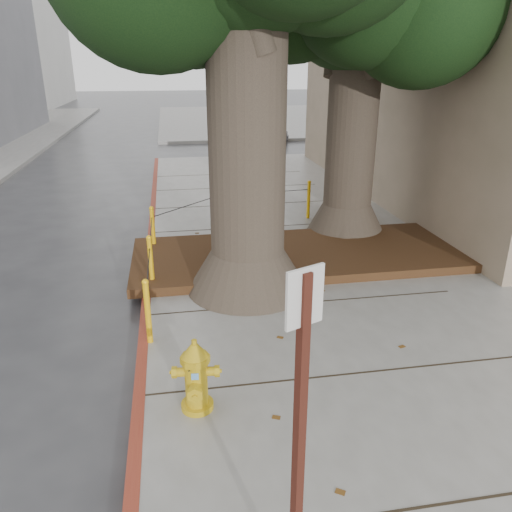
{
  "coord_description": "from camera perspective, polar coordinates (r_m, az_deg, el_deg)",
  "views": [
    {
      "loc": [
        -1.48,
        -4.94,
        3.75
      ],
      "look_at": [
        -0.32,
        1.76,
        1.1
      ],
      "focal_mm": 35.0,
      "sensor_mm": 36.0,
      "label": 1
    }
  ],
  "objects": [
    {
      "name": "sidewalk_far",
      "position": [
        35.92,
        2.35,
        15.41
      ],
      "size": [
        16.0,
        20.0,
        0.15
      ],
      "primitive_type": "cube",
      "color": "slate",
      "rests_on": "ground"
    },
    {
      "name": "bollard_ring",
      "position": [
        9.83,
        -5.74,
        2.89
      ],
      "size": [
        3.79,
        5.39,
        0.95
      ],
      "color": "#FAB40D",
      "rests_on": "sidewalk_main"
    },
    {
      "name": "car_red",
      "position": [
        27.24,
        15.21,
        13.96
      ],
      "size": [
        3.85,
        1.79,
        1.22
      ],
      "primitive_type": "imported",
      "rotation": [
        0.0,
        0.0,
        1.43
      ],
      "color": "#98240D",
      "rests_on": "ground"
    },
    {
      "name": "car_silver",
      "position": [
        25.49,
        0.17,
        14.04
      ],
      "size": [
        3.2,
        1.46,
        1.07
      ],
      "primitive_type": "imported",
      "rotation": [
        0.0,
        0.0,
        1.5
      ],
      "color": "#98989C",
      "rests_on": "ground"
    },
    {
      "name": "curb_red",
      "position": [
        8.32,
        -12.41,
        -5.48
      ],
      "size": [
        0.14,
        26.0,
        0.16
      ],
      "primitive_type": "cube",
      "color": "maroon",
      "rests_on": "ground"
    },
    {
      "name": "signpost",
      "position": [
        3.29,
        4.98,
        -19.51
      ],
      "size": [
        0.24,
        0.12,
        2.57
      ],
      "rotation": [
        0.0,
        0.0,
        0.41
      ],
      "color": "#471911",
      "rests_on": "sidewalk_main"
    },
    {
      "name": "building_side_white",
      "position": [
        35.54,
        21.15,
        21.2
      ],
      "size": [
        10.0,
        10.0,
        9.0
      ],
      "primitive_type": "cube",
      "color": "silver",
      "rests_on": "ground"
    },
    {
      "name": "ground",
      "position": [
        6.38,
        5.75,
        -14.86
      ],
      "size": [
        140.0,
        140.0,
        0.0
      ],
      "primitive_type": "plane",
      "color": "#28282B",
      "rests_on": "ground"
    },
    {
      "name": "building_side_grey",
      "position": [
        43.83,
        24.58,
        22.49
      ],
      "size": [
        12.0,
        14.0,
        12.0
      ],
      "primitive_type": "cube",
      "color": "slate",
      "rests_on": "ground"
    },
    {
      "name": "planter_bed",
      "position": [
        9.81,
        4.91,
        0.18
      ],
      "size": [
        6.4,
        2.6,
        0.16
      ],
      "primitive_type": "cube",
      "color": "black",
      "rests_on": "sidewalk_main"
    },
    {
      "name": "fire_hydrant",
      "position": [
        5.6,
        -6.88,
        -13.45
      ],
      "size": [
        0.46,
        0.42,
        0.87
      ],
      "rotation": [
        0.0,
        0.0,
        -0.12
      ],
      "color": "gold",
      "rests_on": "sidewalk_main"
    }
  ]
}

